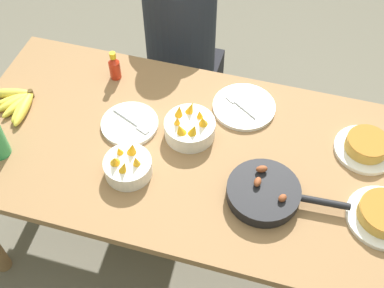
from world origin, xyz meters
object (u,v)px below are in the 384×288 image
at_px(skillet, 265,193).
at_px(banana_bunch, 17,102).
at_px(fruit_bowl_mango, 190,127).
at_px(fruit_bowl_citrus, 128,166).
at_px(frittata_plate_side, 384,215).
at_px(hot_sauce_bottle, 114,67).
at_px(empty_plate_far_left, 130,124).
at_px(person_figure, 181,59).
at_px(frittata_plate_center, 366,146).
at_px(empty_plate_near_front, 244,107).

bearing_deg(skillet, banana_bunch, 168.08).
height_order(fruit_bowl_mango, fruit_bowl_citrus, fruit_bowl_mango).
relative_size(skillet, fruit_bowl_mango, 2.16).
relative_size(frittata_plate_side, hot_sauce_bottle, 1.85).
bearing_deg(skillet, frittata_plate_side, 0.17).
bearing_deg(fruit_bowl_mango, banana_bunch, -176.50).
xyz_separation_m(banana_bunch, empty_plate_far_left, (0.46, 0.02, -0.01)).
bearing_deg(fruit_bowl_mango, empty_plate_far_left, -175.26).
distance_m(skillet, hot_sauce_bottle, 0.82).
height_order(banana_bunch, person_figure, person_figure).
relative_size(empty_plate_far_left, fruit_bowl_citrus, 1.30).
distance_m(banana_bunch, fruit_bowl_citrus, 0.57).
bearing_deg(frittata_plate_center, empty_plate_far_left, -172.30).
bearing_deg(hot_sauce_bottle, fruit_bowl_mango, -29.38).
bearing_deg(frittata_plate_center, frittata_plate_side, -75.15).
bearing_deg(skillet, empty_plate_far_left, 158.88).
height_order(frittata_plate_side, fruit_bowl_citrus, fruit_bowl_citrus).
relative_size(skillet, hot_sauce_bottle, 3.14).
bearing_deg(banana_bunch, fruit_bowl_citrus, -18.99).
distance_m(empty_plate_near_front, fruit_bowl_citrus, 0.53).
xyz_separation_m(skillet, empty_plate_far_left, (-0.55, 0.18, -0.02)).
height_order(banana_bunch, skillet, skillet).
bearing_deg(fruit_bowl_citrus, fruit_bowl_mango, 54.74).
relative_size(empty_plate_near_front, person_figure, 0.21).
distance_m(hot_sauce_bottle, person_figure, 0.54).
bearing_deg(frittata_plate_side, hot_sauce_bottle, 160.34).
bearing_deg(empty_plate_near_front, frittata_plate_side, -33.69).
relative_size(empty_plate_far_left, hot_sauce_bottle, 1.68).
height_order(skillet, frittata_plate_side, skillet).
relative_size(frittata_plate_center, person_figure, 0.19).
xyz_separation_m(fruit_bowl_citrus, person_figure, (-0.07, 0.87, -0.27)).
xyz_separation_m(frittata_plate_side, fruit_bowl_mango, (-0.71, 0.18, 0.02)).
xyz_separation_m(frittata_plate_side, empty_plate_far_left, (-0.94, 0.16, -0.02)).
relative_size(skillet, empty_plate_near_front, 1.67).
height_order(fruit_bowl_citrus, hot_sauce_bottle, hot_sauce_bottle).
bearing_deg(empty_plate_near_front, skillet, -68.40).
bearing_deg(frittata_plate_side, frittata_plate_center, 104.85).
height_order(fruit_bowl_citrus, person_figure, person_figure).
bearing_deg(frittata_plate_side, banana_bunch, 174.59).
bearing_deg(fruit_bowl_citrus, empty_plate_near_front, 51.51).
bearing_deg(empty_plate_near_front, fruit_bowl_mango, -132.05).
distance_m(frittata_plate_center, person_figure, 1.06).
distance_m(frittata_plate_center, hot_sauce_bottle, 1.03).
relative_size(frittata_plate_center, frittata_plate_side, 0.93).
height_order(banana_bunch, frittata_plate_center, frittata_plate_center).
relative_size(banana_bunch, empty_plate_near_front, 0.87).
bearing_deg(frittata_plate_side, empty_plate_near_front, 146.31).
height_order(skillet, empty_plate_far_left, skillet).
bearing_deg(frittata_plate_side, fruit_bowl_citrus, -176.65).
distance_m(skillet, empty_plate_near_front, 0.41).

